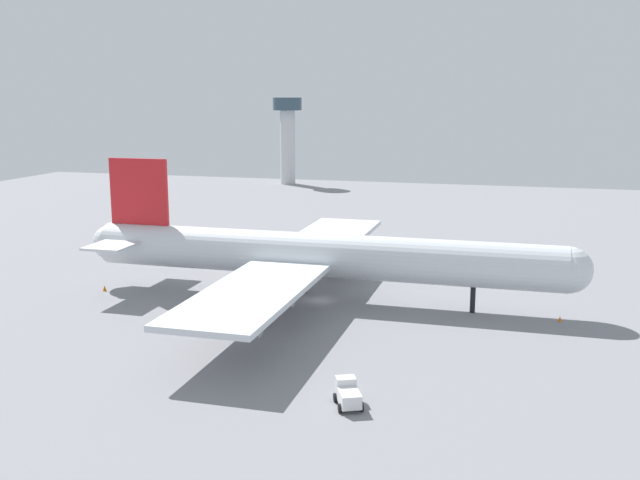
% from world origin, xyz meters
% --- Properties ---
extents(ground_plane, '(287.99, 287.99, 0.00)m').
position_xyz_m(ground_plane, '(0.00, 0.00, 0.00)').
color(ground_plane, gray).
extents(cargo_airplane, '(72.00, 67.14, 19.54)m').
position_xyz_m(cargo_airplane, '(-0.52, 0.00, 6.52)').
color(cargo_airplane, silver).
rests_on(cargo_airplane, ground_plane).
extents(cargo_loader, '(4.80, 4.90, 2.37)m').
position_xyz_m(cargo_loader, '(16.46, 28.83, 1.17)').
color(cargo_loader, '#2D5193').
rests_on(cargo_loader, ground_plane).
extents(baggage_tug, '(3.47, 4.35, 2.38)m').
position_xyz_m(baggage_tug, '(11.94, -33.40, 1.17)').
color(baggage_tug, silver).
rests_on(baggage_tug, ground_plane).
extents(safety_cone_nose, '(0.51, 0.51, 0.72)m').
position_xyz_m(safety_cone_nose, '(32.40, -1.05, 0.36)').
color(safety_cone_nose, orange).
rests_on(safety_cone_nose, ground_plane).
extents(safety_cone_tail, '(0.58, 0.58, 0.83)m').
position_xyz_m(safety_cone_tail, '(-32.40, -3.51, 0.42)').
color(safety_cone_tail, orange).
rests_on(safety_cone_tail, ground_plane).
extents(control_tower, '(9.35, 9.35, 28.04)m').
position_xyz_m(control_tower, '(-47.19, 130.93, 17.30)').
color(control_tower, silver).
rests_on(control_tower, ground_plane).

